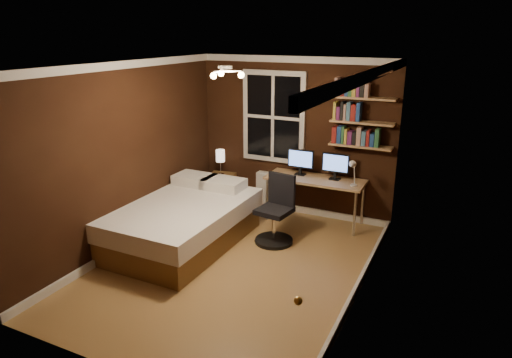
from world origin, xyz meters
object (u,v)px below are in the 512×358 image
at_px(monitor_left, 301,162).
at_px(desk_lamp, 353,173).
at_px(bedside_lamp, 221,162).
at_px(monitor_right, 335,167).
at_px(office_chair, 276,217).
at_px(nightstand, 221,189).
at_px(bed, 180,221).
at_px(radiator, 269,191).
at_px(desk, 315,182).

height_order(monitor_left, desk_lamp, desk_lamp).
bearing_deg(bedside_lamp, monitor_right, 0.66).
bearing_deg(office_chair, bedside_lamp, 154.62).
height_order(desk_lamp, office_chair, desk_lamp).
xyz_separation_m(nightstand, desk_lamp, (2.31, -0.23, 0.67)).
xyz_separation_m(monitor_left, office_chair, (0.01, -0.97, -0.55)).
bearing_deg(office_chair, desk_lamp, 47.80).
bearing_deg(bed, radiator, 70.57).
bearing_deg(bedside_lamp, nightstand, 0.00).
xyz_separation_m(bed, radiator, (0.62, 1.70, -0.00)).
bearing_deg(radiator, nightstand, -170.83).
bearing_deg(monitor_right, office_chair, -119.22).
xyz_separation_m(nightstand, radiator, (0.84, 0.14, 0.05)).
relative_size(bedside_lamp, desk_lamp, 0.99).
relative_size(bed, radiator, 3.48).
relative_size(desk, monitor_right, 3.60).
height_order(bed, desk, bed).
xyz_separation_m(nightstand, office_chair, (1.43, -0.95, 0.10)).
distance_m(nightstand, desk, 1.74).
relative_size(monitor_left, monitor_right, 1.00).
distance_m(monitor_left, monitor_right, 0.55).
distance_m(bed, radiator, 1.81).
bearing_deg(nightstand, desk_lamp, -14.18).
bearing_deg(desk_lamp, desk, 164.16).
relative_size(radiator, monitor_left, 1.51).
distance_m(nightstand, bedside_lamp, 0.48).
bearing_deg(monitor_left, desk_lamp, -15.73).
bearing_deg(nightstand, bed, -90.40).
xyz_separation_m(bed, desk_lamp, (2.08, 1.33, 0.62)).
height_order(bedside_lamp, monitor_right, monitor_right).
bearing_deg(desk_lamp, nightstand, 174.38).
bearing_deg(bed, desk_lamp, 33.25).
height_order(nightstand, desk, desk).
relative_size(bedside_lamp, monitor_right, 1.04).
relative_size(bed, monitor_right, 5.25).
distance_m(desk, desk_lamp, 0.70).
bearing_deg(radiator, bedside_lamp, -170.83).
relative_size(radiator, desk, 0.42).
relative_size(bedside_lamp, radiator, 0.69).
bearing_deg(bedside_lamp, office_chair, -33.64).
bearing_deg(nightstand, desk, -10.34).
distance_m(bed, monitor_left, 2.07).
height_order(bed, bedside_lamp, bedside_lamp).
bearing_deg(desk_lamp, monitor_right, 143.13).
bearing_deg(desk, bedside_lamp, 178.22).
bearing_deg(bed, nightstand, 98.82).
height_order(radiator, office_chair, office_chair).
relative_size(bed, monitor_left, 5.25).
bearing_deg(desk, desk_lamp, -15.84).
bearing_deg(desk_lamp, radiator, 166.07).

